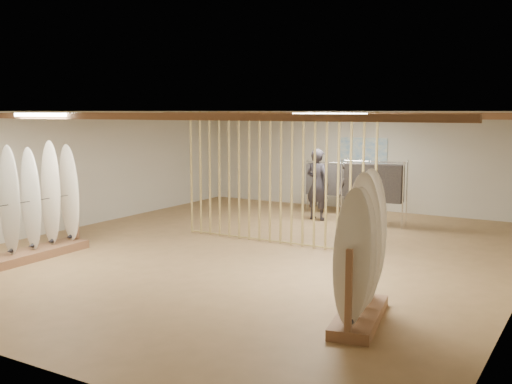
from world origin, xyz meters
The scene contains 14 objects.
floor centered at (0.00, 0.00, 0.00)m, with size 12.00×12.00×0.00m, color #A27C4E.
ceiling centered at (0.00, 0.00, 2.80)m, with size 12.00×12.00×0.00m, color gray.
wall_back centered at (0.00, 6.00, 1.40)m, with size 12.00×12.00×0.00m, color beige.
wall_left centered at (-5.00, 0.00, 1.40)m, with size 12.00×12.00×0.00m, color beige.
ceiling_slats centered at (0.00, 0.00, 2.72)m, with size 9.50×6.12×0.10m, color #8B5F3F.
light_panels centered at (0.00, 0.00, 2.74)m, with size 1.20×0.35×0.06m, color white.
bamboo_partition centered at (0.00, 0.80, 1.40)m, with size 4.45×0.05×2.78m.
poster centered at (0.00, 5.98, 1.60)m, with size 1.40×0.03×0.90m, color #3679BE.
rack_left centered at (-3.37, -2.70, 0.75)m, with size 0.67×2.34×2.21m.
rack_right centered at (3.29, -2.83, 0.66)m, with size 0.84×1.75×1.95m.
clothing_rack_a centered at (-0.50, 4.80, 0.95)m, with size 1.35×0.56×1.46m.
clothing_rack_b centered at (1.10, 3.83, 1.06)m, with size 1.52×0.48×1.63m.
shopper_a centered at (-0.41, 3.81, 1.05)m, with size 0.76×0.52×2.09m, color #2A272F.
shopper_b centered at (0.47, 3.76, 0.85)m, with size 0.82×0.64×1.71m, color #342C28.
Camera 1 is at (6.04, -10.17, 2.81)m, focal length 42.00 mm.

